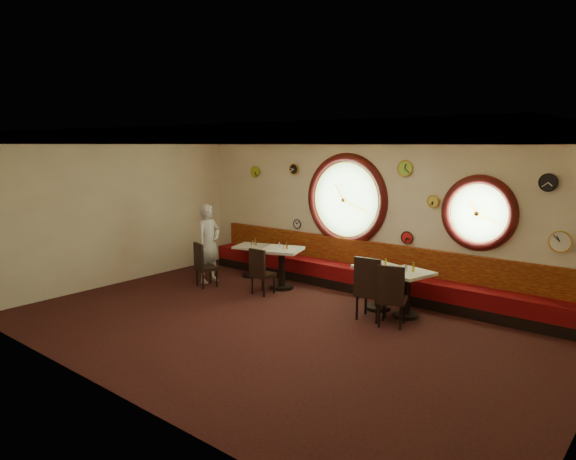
% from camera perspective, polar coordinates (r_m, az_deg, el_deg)
% --- Properties ---
extents(floor, '(9.00, 6.00, 0.00)m').
position_cam_1_polar(floor, '(8.70, -1.23, -10.78)').
color(floor, black).
rests_on(floor, ground).
extents(ceiling, '(9.00, 6.00, 0.02)m').
position_cam_1_polar(ceiling, '(8.15, -1.31, 10.81)').
color(ceiling, gold).
rests_on(ceiling, wall_back).
extents(wall_back, '(9.00, 0.02, 3.20)m').
position_cam_1_polar(wall_back, '(10.71, 9.21, 1.81)').
color(wall_back, beige).
rests_on(wall_back, floor).
extents(wall_front, '(9.00, 0.02, 3.20)m').
position_cam_1_polar(wall_front, '(6.35, -19.17, -3.93)').
color(wall_front, beige).
rests_on(wall_front, floor).
extents(wall_left, '(0.02, 6.00, 3.20)m').
position_cam_1_polar(wall_left, '(11.68, -18.33, 2.09)').
color(wall_left, beige).
rests_on(wall_left, floor).
extents(molding_back, '(9.00, 0.10, 0.18)m').
position_cam_1_polar(molding_back, '(10.57, 9.29, 9.92)').
color(molding_back, '#3A0B0A').
rests_on(molding_back, wall_back).
extents(molding_front, '(9.00, 0.10, 0.18)m').
position_cam_1_polar(molding_front, '(6.21, -19.55, 9.82)').
color(molding_front, '#3A0B0A').
rests_on(molding_front, wall_back).
extents(molding_left, '(0.10, 6.00, 0.18)m').
position_cam_1_polar(molding_left, '(11.55, -18.59, 9.51)').
color(molding_left, '#3A0B0A').
rests_on(molding_left, wall_back).
extents(banquette_base, '(8.00, 0.55, 0.20)m').
position_cam_1_polar(banquette_base, '(10.78, 8.25, -6.27)').
color(banquette_base, black).
rests_on(banquette_base, floor).
extents(banquette_seat, '(8.00, 0.55, 0.30)m').
position_cam_1_polar(banquette_seat, '(10.71, 8.28, -4.98)').
color(banquette_seat, '#5D080C').
rests_on(banquette_seat, banquette_base).
extents(banquette_back, '(8.00, 0.10, 0.55)m').
position_cam_1_polar(banquette_back, '(10.80, 8.93, -2.69)').
color(banquette_back, '#650908').
rests_on(banquette_back, wall_back).
extents(porthole_left_glass, '(1.66, 0.02, 1.66)m').
position_cam_1_polar(porthole_left_glass, '(10.98, 6.52, 3.38)').
color(porthole_left_glass, '#88BB70').
rests_on(porthole_left_glass, wall_back).
extents(porthole_left_frame, '(1.98, 0.18, 1.98)m').
position_cam_1_polar(porthole_left_frame, '(10.97, 6.48, 3.37)').
color(porthole_left_frame, '#3A0B0A').
rests_on(porthole_left_frame, wall_back).
extents(porthole_left_ring, '(1.61, 0.03, 1.61)m').
position_cam_1_polar(porthole_left_ring, '(10.95, 6.39, 3.36)').
color(porthole_left_ring, gold).
rests_on(porthole_left_ring, wall_back).
extents(porthole_right_glass, '(1.10, 0.02, 1.10)m').
position_cam_1_polar(porthole_right_glass, '(9.78, 20.45, 1.78)').
color(porthole_right_glass, '#88BB70').
rests_on(porthole_right_glass, wall_back).
extents(porthole_right_frame, '(1.38, 0.18, 1.38)m').
position_cam_1_polar(porthole_right_frame, '(9.76, 20.42, 1.77)').
color(porthole_right_frame, '#3A0B0A').
rests_on(porthole_right_frame, wall_back).
extents(porthole_right_ring, '(1.09, 0.03, 1.09)m').
position_cam_1_polar(porthole_right_ring, '(9.74, 20.36, 1.75)').
color(porthole_right_ring, gold).
rests_on(porthole_right_ring, wall_back).
extents(wall_clock_0, '(0.22, 0.03, 0.22)m').
position_cam_1_polar(wall_clock_0, '(10.03, 15.84, 3.07)').
color(wall_clock_0, '#F4E151').
rests_on(wall_clock_0, wall_back).
extents(wall_clock_1, '(0.24, 0.03, 0.24)m').
position_cam_1_polar(wall_clock_1, '(11.72, 0.68, 6.77)').
color(wall_clock_1, black).
rests_on(wall_clock_1, wall_back).
extents(wall_clock_2, '(0.24, 0.03, 0.24)m').
position_cam_1_polar(wall_clock_2, '(10.34, 13.11, -0.83)').
color(wall_clock_2, red).
rests_on(wall_clock_2, wall_back).
extents(wall_clock_3, '(0.26, 0.03, 0.26)m').
position_cam_1_polar(wall_clock_3, '(12.51, -3.65, 6.47)').
color(wall_clock_3, '#A3C226').
rests_on(wall_clock_3, wall_back).
extents(wall_clock_4, '(0.34, 0.03, 0.34)m').
position_cam_1_polar(wall_clock_4, '(9.46, 28.00, -1.14)').
color(wall_clock_4, white).
rests_on(wall_clock_4, wall_back).
extents(wall_clock_5, '(0.30, 0.03, 0.30)m').
position_cam_1_polar(wall_clock_5, '(10.24, 12.90, 6.68)').
color(wall_clock_5, '#96D843').
rests_on(wall_clock_5, wall_back).
extents(wall_clock_6, '(0.28, 0.03, 0.28)m').
position_cam_1_polar(wall_clock_6, '(9.39, 26.96, 4.73)').
color(wall_clock_6, black).
rests_on(wall_clock_6, wall_back).
extents(wall_clock_7, '(0.20, 0.03, 0.20)m').
position_cam_1_polar(wall_clock_7, '(11.79, 1.05, 0.68)').
color(wall_clock_7, white).
rests_on(wall_clock_7, wall_back).
extents(table_a, '(0.83, 0.83, 0.73)m').
position_cam_1_polar(table_a, '(11.79, -4.10, -2.99)').
color(table_a, black).
rests_on(table_a, floor).
extents(table_b, '(1.00, 1.00, 0.86)m').
position_cam_1_polar(table_b, '(10.79, -0.69, -3.72)').
color(table_b, black).
rests_on(table_b, floor).
extents(table_c, '(0.94, 0.94, 0.81)m').
position_cam_1_polar(table_c, '(9.61, 10.04, -5.72)').
color(table_c, black).
rests_on(table_c, floor).
extents(table_d, '(0.91, 0.91, 0.82)m').
position_cam_1_polar(table_d, '(9.29, 13.03, -6.33)').
color(table_d, black).
rests_on(table_d, floor).
extents(chair_a, '(0.50, 0.50, 0.59)m').
position_cam_1_polar(chair_a, '(11.03, -9.46, -3.52)').
color(chair_a, black).
rests_on(chair_a, floor).
extents(chair_b, '(0.41, 0.41, 0.59)m').
position_cam_1_polar(chair_b, '(10.35, -3.11, -4.30)').
color(chair_b, black).
rests_on(chair_b, floor).
extents(chair_c, '(0.52, 0.52, 0.70)m').
position_cam_1_polar(chair_c, '(8.94, 9.03, -5.99)').
color(chair_c, black).
rests_on(chair_c, floor).
extents(chair_d, '(0.56, 0.56, 0.66)m').
position_cam_1_polar(chair_d, '(8.69, 11.41, -6.75)').
color(chair_d, black).
rests_on(chair_d, floor).
extents(condiment_a_salt, '(0.03, 0.03, 0.09)m').
position_cam_1_polar(condiment_a_salt, '(11.80, -3.90, -1.41)').
color(condiment_a_salt, silver).
rests_on(condiment_a_salt, table_a).
extents(condiment_b_salt, '(0.04, 0.04, 0.10)m').
position_cam_1_polar(condiment_b_salt, '(10.86, -0.96, -1.64)').
color(condiment_b_salt, '#BDBCC1').
rests_on(condiment_b_salt, table_b).
extents(condiment_c_salt, '(0.03, 0.03, 0.09)m').
position_cam_1_polar(condiment_c_salt, '(9.67, 9.70, -3.51)').
color(condiment_c_salt, silver).
rests_on(condiment_c_salt, table_c).
extents(condiment_d_salt, '(0.04, 0.04, 0.11)m').
position_cam_1_polar(condiment_d_salt, '(9.22, 12.95, -4.15)').
color(condiment_d_salt, '#BDBDC1').
rests_on(condiment_d_salt, table_d).
extents(condiment_a_pepper, '(0.03, 0.03, 0.09)m').
position_cam_1_polar(condiment_a_pepper, '(11.64, -4.09, -1.59)').
color(condiment_a_pepper, silver).
rests_on(condiment_a_pepper, table_a).
extents(condiment_b_pepper, '(0.03, 0.03, 0.09)m').
position_cam_1_polar(condiment_b_pepper, '(10.61, -0.51, -1.93)').
color(condiment_b_pepper, silver).
rests_on(condiment_b_pepper, table_b).
extents(condiment_c_pepper, '(0.04, 0.04, 0.11)m').
position_cam_1_polar(condiment_c_pepper, '(9.48, 9.92, -3.70)').
color(condiment_c_pepper, silver).
rests_on(condiment_c_pepper, table_c).
extents(condiment_d_pepper, '(0.03, 0.03, 0.09)m').
position_cam_1_polar(condiment_d_pepper, '(9.21, 13.01, -4.21)').
color(condiment_d_pepper, silver).
rests_on(condiment_d_pepper, table_d).
extents(condiment_a_bottle, '(0.05, 0.05, 0.16)m').
position_cam_1_polar(condiment_a_bottle, '(11.76, -3.61, -1.28)').
color(condiment_a_bottle, gold).
rests_on(condiment_a_bottle, table_a).
extents(condiment_b_bottle, '(0.05, 0.05, 0.15)m').
position_cam_1_polar(condiment_b_bottle, '(10.65, -0.14, -1.73)').
color(condiment_b_bottle, '#C4832E').
rests_on(condiment_b_bottle, table_b).
extents(condiment_c_bottle, '(0.04, 0.04, 0.14)m').
position_cam_1_polar(condiment_c_bottle, '(9.55, 10.79, -3.55)').
color(condiment_c_bottle, gold).
rests_on(condiment_c_bottle, table_c).
extents(condiment_d_bottle, '(0.05, 0.05, 0.17)m').
position_cam_1_polar(condiment_d_bottle, '(9.20, 13.76, -4.02)').
color(condiment_d_bottle, gold).
rests_on(condiment_d_bottle, table_d).
extents(waiter, '(0.45, 0.65, 1.72)m').
position_cam_1_polar(waiter, '(11.40, -8.80, -1.47)').
color(waiter, silver).
rests_on(waiter, floor).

